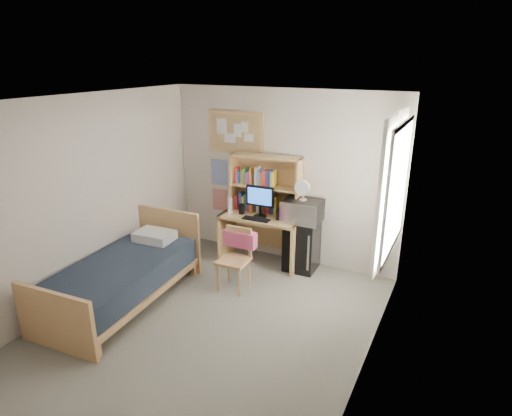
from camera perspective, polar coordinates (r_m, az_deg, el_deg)
The scene contains 26 objects.
floor at distance 5.30m, azimuth -6.23°, elevation -15.25°, with size 3.60×4.20×0.02m, color gray.
ceiling at distance 4.38m, azimuth -7.51°, elevation 14.08°, with size 3.60×4.20×0.02m, color silver.
wall_back at distance 6.44m, azimuth 3.51°, elevation 4.13°, with size 3.60×0.04×2.60m, color silver.
wall_front at distance 3.35m, azimuth -27.56°, elevation -13.54°, with size 3.60×0.04×2.60m, color silver.
wall_left at distance 5.83m, azimuth -21.75°, elevation 1.10°, with size 0.04×4.20×2.60m, color silver.
wall_right at distance 4.04m, azimuth 15.13°, elevation -6.11°, with size 0.04×4.20×2.60m, color silver.
window_unit at distance 5.06m, azimuth 17.83°, elevation 2.45°, with size 0.10×1.40×1.70m, color white.
curtain_left at distance 4.69m, azimuth 16.62°, elevation 1.25°, with size 0.04×0.55×1.70m, color white.
curtain_right at distance 5.45m, azimuth 18.25°, elevation 3.58°, with size 0.04×0.55×1.70m, color white.
bulletin_board at distance 6.64m, azimuth -2.71°, elevation 10.08°, with size 0.94×0.03×0.64m, color tan.
poster_wave at distance 6.94m, azimuth -4.91°, elevation 4.79°, with size 0.30×0.01×0.42m, color #2A43AB.
poster_japan at distance 7.08m, azimuth -4.80°, elevation 1.11°, with size 0.28×0.01×0.36m, color red.
desk at distance 6.54m, azimuth 0.73°, elevation -4.13°, with size 1.22×0.61×0.76m, color #DDB06B.
desk_chair at distance 5.79m, azimuth -3.02°, elevation -6.98°, with size 0.42×0.42×0.85m, color tan.
mini_fridge at distance 6.37m, azimuth 6.12°, elevation -4.89°, with size 0.45×0.45×0.77m, color black.
bed at distance 5.80m, azimuth -17.46°, elevation -9.42°, with size 1.03×2.07×0.57m, color #19212E.
hutch at distance 6.39m, azimuth 1.30°, elevation 3.14°, with size 1.08×0.27×0.88m, color #DDB06B.
monitor at distance 6.27m, azimuth 0.54°, elevation 0.77°, with size 0.43×0.03×0.45m, color black.
keyboard at distance 6.23m, azimuth 0.02°, elevation -1.50°, with size 0.41×0.13×0.02m, color black.
speaker_left at distance 6.44m, azimuth -1.91°, elevation -0.14°, with size 0.07×0.07×0.16m, color black.
speaker_right at distance 6.21m, azimuth 3.07°, elevation -0.82°, with size 0.07×0.07×0.17m, color black.
water_bottle at distance 6.47m, azimuth -3.51°, elevation 0.35°, with size 0.07×0.07×0.25m, color white.
hoodie at distance 5.85m, azimuth -2.17°, elevation -4.14°, with size 0.46×0.14×0.22m, color #D4507C.
microwave at distance 6.15m, azimuth 6.24°, elevation -0.35°, with size 0.54×0.41×0.31m, color #B8B8BD.
desk_fan at distance 6.06m, azimuth 6.34°, elevation 2.26°, with size 0.22×0.22×0.27m, color white.
pillow at distance 6.18m, azimuth -13.36°, elevation -3.64°, with size 0.53×0.37×0.13m, color white.
Camera 1 is at (2.45, -3.61, 3.00)m, focal length 30.00 mm.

